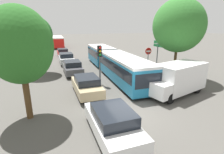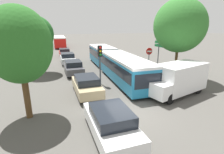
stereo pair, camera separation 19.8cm
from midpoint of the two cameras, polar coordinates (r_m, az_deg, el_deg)
The scene contains 15 objects.
ground_plane at distance 10.55m, azimuth 6.29°, elevation -11.90°, with size 200.00×200.00×0.00m, color #4F4C47.
articulated_bus at distance 18.88m, azimuth 0.77°, elevation 5.38°, with size 2.91×15.88×2.35m.
city_bus_rear at distance 45.08m, azimuth -16.62°, elevation 11.26°, with size 2.79×11.26×2.41m.
queued_car_white at distance 8.25m, azimuth 0.33°, elevation -14.69°, with size 1.77×4.14×1.44m.
queued_car_tan at distance 13.21m, azimuth -7.85°, elevation -2.60°, with size 1.73×4.04×1.40m.
queued_car_graphite at distance 19.04m, azimuth -12.23°, elevation 3.15°, with size 1.76×4.11×1.43m.
queued_car_silver at distance 24.47m, azimuth -14.08°, elevation 5.98°, with size 1.78×4.17×1.45m.
queued_car_red at distance 30.21m, azimuth -15.07°, elevation 7.74°, with size 1.66×3.88×1.35m.
white_van at distance 13.83m, azimuth 21.12°, elevation -0.41°, with size 5.34×3.19×2.31m.
traffic_light at distance 14.80m, azimuth -3.56°, elevation 6.74°, with size 0.34×0.37×3.40m.
no_entry_sign at distance 18.46m, azimuth 12.26°, elevation 6.40°, with size 0.70×0.08×2.82m.
direction_sign_post at distance 19.36m, azimuth 15.27°, elevation 8.68°, with size 0.14×1.40×3.60m.
tree_left_near at distance 10.03m, azimuth -27.54°, elevation 9.05°, with size 3.27×3.27×6.00m.
tree_left_mid at distance 20.00m, azimuth -23.78°, elevation 12.38°, with size 3.69×3.69×6.01m.
tree_right_near at distance 17.61m, azimuth 21.42°, elevation 14.93°, with size 4.67×4.67×7.38m.
Camera 2 is at (-3.99, -8.38, 5.00)m, focal length 28.00 mm.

